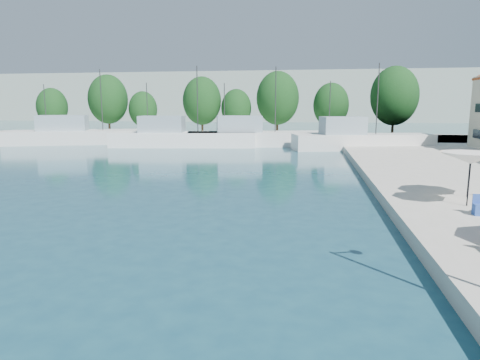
% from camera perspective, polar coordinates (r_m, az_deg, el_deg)
% --- Properties ---
extents(quay_far, '(90.00, 16.00, 0.60)m').
position_cam_1_polar(quay_far, '(64.19, 0.07, 5.64)').
color(quay_far, '#B0AD9F').
rests_on(quay_far, ground).
extents(hill_west, '(180.00, 40.00, 16.00)m').
position_cam_1_polar(hill_west, '(159.52, -2.37, 10.89)').
color(hill_west, '#97A598').
rests_on(hill_west, ground).
extents(hill_east, '(140.00, 40.00, 12.00)m').
position_cam_1_polar(hill_east, '(180.15, 21.75, 9.46)').
color(hill_east, '#97A598').
rests_on(hill_east, ground).
extents(trawler_01, '(20.72, 12.18, 10.20)m').
position_cam_1_polar(trawler_01, '(61.37, -20.15, 5.56)').
color(trawler_01, silver).
rests_on(trawler_01, ground).
extents(trawler_02, '(18.21, 7.06, 10.20)m').
position_cam_1_polar(trawler_02, '(53.91, -7.99, 5.56)').
color(trawler_02, white).
rests_on(trawler_02, ground).
extents(trawler_03, '(18.90, 8.99, 10.20)m').
position_cam_1_polar(trawler_03, '(54.28, 2.28, 5.67)').
color(trawler_03, silver).
rests_on(trawler_03, ground).
extents(trawler_04, '(16.41, 7.82, 10.20)m').
position_cam_1_polar(trawler_04, '(51.52, 15.53, 5.11)').
color(trawler_04, silver).
rests_on(trawler_04, ground).
extents(tree_01, '(4.98, 4.98, 7.37)m').
position_cam_1_polar(tree_01, '(78.37, -23.77, 8.90)').
color(tree_01, '#3F2B19').
rests_on(tree_01, quay_far).
extents(tree_02, '(6.43, 6.43, 9.52)m').
position_cam_1_polar(tree_02, '(74.94, -17.18, 10.24)').
color(tree_02, '#3F2B19').
rests_on(tree_02, quay_far).
extents(tree_03, '(4.57, 4.57, 6.77)m').
position_cam_1_polar(tree_03, '(71.74, -12.80, 9.19)').
color(tree_03, '#3F2B19').
rests_on(tree_03, quay_far).
extents(tree_04, '(6.10, 6.10, 9.04)m').
position_cam_1_polar(tree_04, '(69.42, -5.09, 10.47)').
color(tree_04, '#3F2B19').
rests_on(tree_04, quay_far).
extents(tree_05, '(4.77, 4.77, 7.06)m').
position_cam_1_polar(tree_05, '(68.28, -0.50, 9.56)').
color(tree_05, '#3F2B19').
rests_on(tree_05, quay_far).
extents(tree_06, '(6.55, 6.55, 9.70)m').
position_cam_1_polar(tree_06, '(67.18, 5.03, 10.82)').
color(tree_06, '#3F2B19').
rests_on(tree_06, quay_far).
extents(tree_07, '(5.33, 5.33, 7.88)m').
position_cam_1_polar(tree_07, '(67.05, 12.04, 9.75)').
color(tree_07, '#3F2B19').
rests_on(tree_07, quay_far).
extents(tree_08, '(6.86, 6.86, 10.15)m').
position_cam_1_polar(tree_08, '(67.26, 19.89, 10.51)').
color(tree_08, '#3F2B19').
rests_on(tree_08, quay_far).
extents(umbrella_white, '(2.52, 2.52, 2.39)m').
position_cam_1_polar(umbrella_white, '(21.24, 28.44, 2.57)').
color(umbrella_white, black).
rests_on(umbrella_white, quay_right).
extents(umbrella_cream, '(2.96, 2.96, 2.18)m').
position_cam_1_polar(umbrella_cream, '(23.43, 28.39, 2.64)').
color(umbrella_cream, black).
rests_on(umbrella_cream, quay_right).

